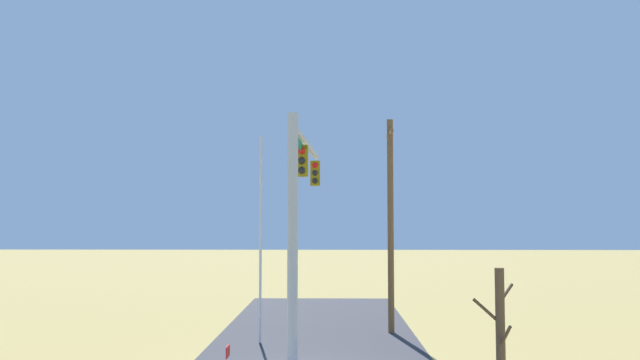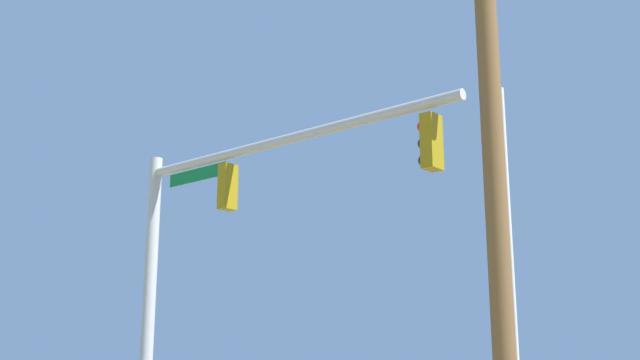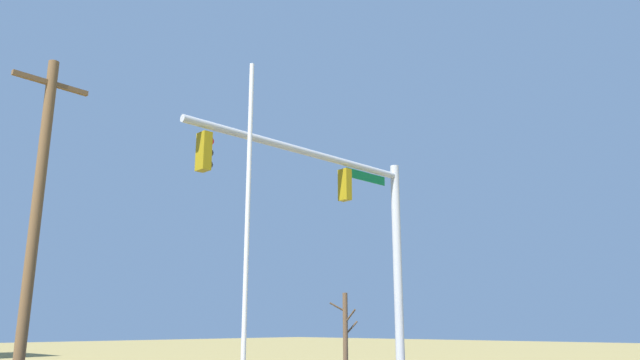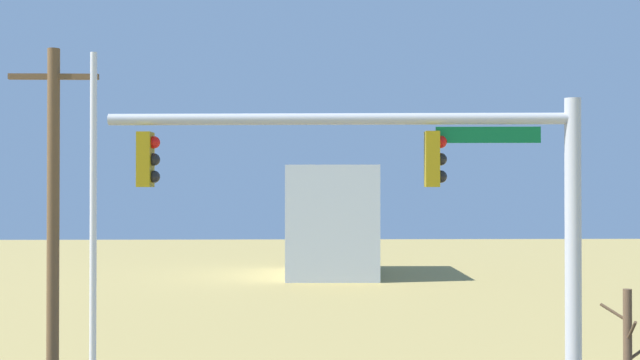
% 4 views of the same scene
% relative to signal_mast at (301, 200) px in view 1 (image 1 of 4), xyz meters
% --- Properties ---
extents(road_surface, '(28.00, 8.00, 0.01)m').
position_rel_signal_mast_xyz_m(road_surface, '(-5.23, 0.31, -5.29)').
color(road_surface, '#2D2D33').
rests_on(road_surface, ground_plane).
extents(signal_mast, '(8.17, 0.73, 7.53)m').
position_rel_signal_mast_xyz_m(signal_mast, '(0.00, 0.00, 0.00)').
color(signal_mast, '#B2B5BA').
rests_on(signal_mast, ground_plane).
extents(flagpole, '(0.10, 0.10, 7.99)m').
position_rel_signal_mast_xyz_m(flagpole, '(-5.64, -1.83, -1.30)').
color(flagpole, silver).
rests_on(flagpole, ground_plane).
extents(utility_pole, '(1.90, 0.26, 8.96)m').
position_rel_signal_mast_xyz_m(utility_pole, '(-7.83, 3.40, -0.65)').
color(utility_pole, brown).
rests_on(utility_pole, ground_plane).
extents(bare_tree, '(1.27, 1.02, 3.66)m').
position_rel_signal_mast_xyz_m(bare_tree, '(4.96, 4.51, -3.40)').
color(bare_tree, brown).
rests_on(bare_tree, ground_plane).
extents(open_sign, '(0.56, 0.04, 1.22)m').
position_rel_signal_mast_xyz_m(open_sign, '(1.06, -1.96, -4.39)').
color(open_sign, silver).
rests_on(open_sign, ground_plane).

